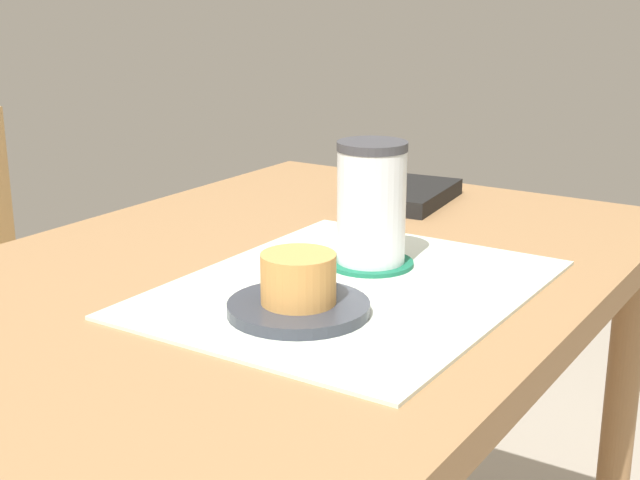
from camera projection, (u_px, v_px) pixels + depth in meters
The scene contains 7 objects.
dining_table at pixel (232, 364), 0.99m from camera, with size 1.24×0.70×0.75m.
placemat at pixel (351, 288), 0.96m from camera, with size 0.44×0.35×0.00m, color silver.
pastry_plate at pixel (299, 308), 0.88m from camera, with size 0.14×0.14×0.01m, color #333842.
pastry at pixel (298, 278), 0.87m from camera, with size 0.07×0.07×0.05m, color tan.
coffee_coaster at pixel (370, 263), 1.03m from camera, with size 0.10×0.10×0.01m, color #196B4C.
coffee_mug at pixel (372, 202), 1.02m from camera, with size 0.11×0.08×0.14m.
small_book at pixel (404, 194), 1.34m from camera, with size 0.18×0.12×0.02m, color black.
Camera 1 is at (-0.71, -0.58, 1.08)m, focal length 50.00 mm.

